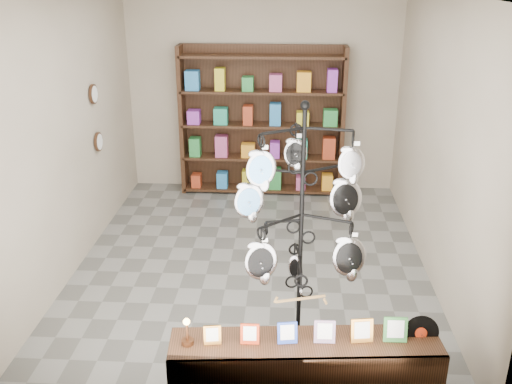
% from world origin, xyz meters
% --- Properties ---
extents(ground, '(5.00, 5.00, 0.00)m').
position_xyz_m(ground, '(0.00, 0.00, 0.00)').
color(ground, slate).
rests_on(ground, ground).
extents(room_envelope, '(5.00, 5.00, 5.00)m').
position_xyz_m(room_envelope, '(0.00, 0.00, 1.85)').
color(room_envelope, '#B5A792').
rests_on(room_envelope, ground).
extents(display_tree, '(1.17, 1.12, 2.29)m').
position_xyz_m(display_tree, '(0.52, -1.57, 1.32)').
color(display_tree, black).
rests_on(display_tree, ground).
extents(front_shelf, '(2.15, 0.61, 0.75)m').
position_xyz_m(front_shelf, '(0.57, -2.20, 0.26)').
color(front_shelf, black).
rests_on(front_shelf, ground).
extents(back_shelving, '(2.42, 0.36, 2.20)m').
position_xyz_m(back_shelving, '(0.00, 2.30, 1.03)').
color(back_shelving, black).
rests_on(back_shelving, ground).
extents(wall_clocks, '(0.03, 0.24, 0.84)m').
position_xyz_m(wall_clocks, '(-1.97, 0.80, 1.50)').
color(wall_clocks, black).
rests_on(wall_clocks, ground).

